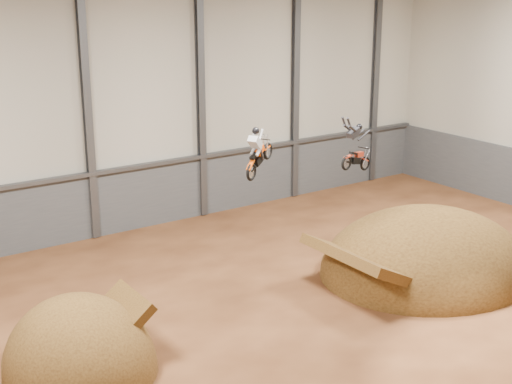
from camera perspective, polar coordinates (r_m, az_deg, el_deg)
floor at (r=28.87m, az=5.23°, el=-10.73°), size 40.00×40.00×0.00m
back_wall at (r=38.83m, az=-8.88°, el=7.20°), size 40.00×0.10×14.00m
lower_band_back at (r=39.93m, az=-8.48°, el=-0.27°), size 39.80×0.18×3.50m
steel_rail at (r=39.32m, az=-8.49°, el=2.19°), size 39.80×0.35×0.20m
steel_column_2 at (r=37.34m, az=-13.36°, el=6.57°), size 0.40×0.36×13.90m
steel_column_3 at (r=40.20m, az=-4.45°, el=7.66°), size 0.40×0.36×13.90m
steel_column_4 at (r=43.90m, az=3.16°, el=8.44°), size 0.40×0.36×13.90m
steel_column_5 at (r=48.24m, az=9.52°, el=8.98°), size 0.40×0.36×13.90m
takeoff_ramp at (r=26.76m, az=-13.85°, el=-13.54°), size 5.29×6.11×5.29m
landing_ramp at (r=34.77m, az=13.33°, el=-6.22°), size 10.39×9.19×6.00m
fmx_rider_a at (r=28.80m, az=0.41°, el=3.83°), size 2.88×2.04×2.68m
fmx_rider_b at (r=31.26m, az=7.99°, el=3.76°), size 3.14×1.32×2.75m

